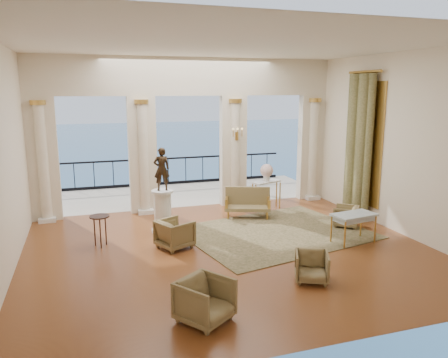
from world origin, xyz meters
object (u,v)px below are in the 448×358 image
object	(u,v)px
armchair_a	(205,299)
statue	(162,169)
pedestal	(163,212)
side_table	(100,220)
armchair_c	(346,215)
console_table	(266,186)
armchair_d	(175,232)
game_table	(354,217)
armchair_b	(312,265)
settee	(248,203)

from	to	relation	value
armchair_a	statue	xyz separation A→B (m)	(0.16, 4.60, 1.25)
pedestal	side_table	xyz separation A→B (m)	(-1.58, -0.62, 0.11)
armchair_c	console_table	bearing A→B (deg)	-110.59
armchair_c	statue	distance (m)	5.00
armchair_d	game_table	distance (m)	4.23
side_table	armchair_d	bearing A→B (deg)	-20.58
armchair_d	armchair_a	bearing A→B (deg)	150.92
armchair_a	armchair_c	world-z (taller)	armchair_a
armchair_a	armchair_b	world-z (taller)	armchair_a
armchair_a	statue	distance (m)	4.77
game_table	side_table	distance (m)	5.95
game_table	side_table	xyz separation A→B (m)	(-5.74, 1.58, -0.00)
pedestal	side_table	bearing A→B (deg)	-158.52
armchair_d	statue	size ratio (longest dim) A/B	0.67
armchair_a	armchair_d	size ratio (longest dim) A/B	1.05
armchair_a	side_table	size ratio (longest dim) A/B	1.04
statue	side_table	distance (m)	1.97
settee	side_table	xyz separation A→B (m)	(-4.10, -1.18, 0.21)
console_table	side_table	bearing A→B (deg)	179.39
armchair_b	armchair_d	size ratio (longest dim) A/B	0.86
armchair_a	console_table	world-z (taller)	console_table
armchair_c	settee	distance (m)	2.72
armchair_a	armchair_d	xyz separation A→B (m)	(0.21, 3.37, -0.02)
settee	pedestal	xyz separation A→B (m)	(-2.53, -0.56, 0.10)
console_table	armchair_d	bearing A→B (deg)	-164.65
armchair_b	pedestal	size ratio (longest dim) A/B	0.58
pedestal	console_table	xyz separation A→B (m)	(3.40, 1.25, 0.19)
armchair_a	pedestal	size ratio (longest dim) A/B	0.70
console_table	pedestal	bearing A→B (deg)	178.97
armchair_d	statue	world-z (taller)	statue
armchair_b	statue	distance (m)	4.57
settee	side_table	bearing A→B (deg)	-143.48
armchair_b	settee	world-z (taller)	settee
armchair_b	console_table	bearing A→B (deg)	101.37
armchair_a	armchair_b	bearing A→B (deg)	-16.05
statue	game_table	bearing A→B (deg)	154.76
console_table	armchair_b	bearing A→B (deg)	-124.95
armchair_d	settee	distance (m)	3.06
armchair_d	console_table	distance (m)	4.18
side_table	settee	bearing A→B (deg)	16.07
statue	console_table	distance (m)	3.74
armchair_b	statue	bearing A→B (deg)	144.79
armchair_b	game_table	bearing A→B (deg)	63.87
armchair_d	statue	distance (m)	1.77
side_table	armchair_c	bearing A→B (deg)	-4.15
armchair_c	side_table	xyz separation A→B (m)	(-6.28, 0.46, 0.32)
armchair_b	pedestal	xyz separation A→B (m)	(-2.17, 3.80, 0.21)
armchair_d	side_table	distance (m)	1.76
game_table	armchair_a	bearing A→B (deg)	-159.77
armchair_c	game_table	bearing A→B (deg)	14.52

